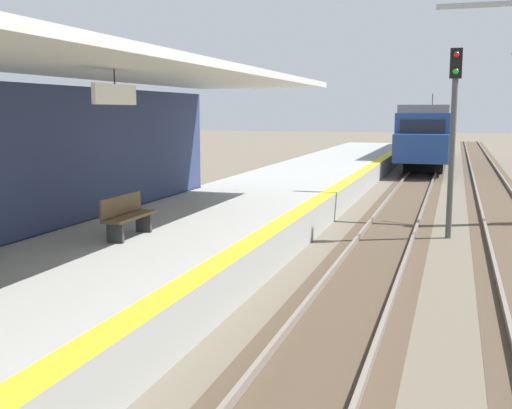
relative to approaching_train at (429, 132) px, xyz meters
The scene contains 5 objects.
station_platform 30.54m from the approaching_train, 98.30° to the right, with size 5.00×80.00×0.91m.
track_pair_nearest_platform 26.26m from the approaching_train, 90.01° to the right, with size 2.34×120.00×0.16m.
approaching_train is the anchor object (origin of this frame).
rail_signal_post 25.02m from the approaching_train, 86.27° to the right, with size 0.32×0.34×5.20m.
platform_bench 31.86m from the approaching_train, 98.65° to the right, with size 0.45×1.60×0.88m.
Camera 1 is at (3.61, 3.28, 3.53)m, focal length 43.61 mm.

